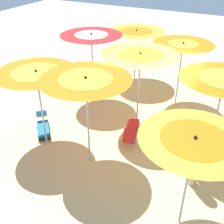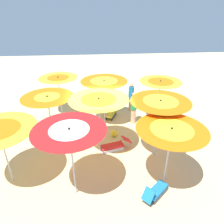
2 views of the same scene
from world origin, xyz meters
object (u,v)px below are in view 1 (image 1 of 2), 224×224
beach_umbrella_1 (86,87)px  beach_umbrella_5 (223,85)px  beach_umbrella_6 (136,35)px  lounger_2 (43,127)px  beach_umbrella_4 (140,60)px  beach_umbrella_2 (194,146)px  beach_umbrella_0 (37,78)px  beach_umbrella_7 (183,49)px  beach_umbrella_3 (92,40)px  lounger_0 (132,130)px  beachgoer_1 (197,155)px  beach_ball (161,141)px

beach_umbrella_1 → beach_umbrella_5: size_ratio=1.08×
beach_umbrella_6 → lounger_2: bearing=77.4°
beach_umbrella_4 → beach_umbrella_6: (1.38, -3.10, -0.26)m
beach_umbrella_2 → beach_umbrella_5: 2.68m
beach_umbrella_0 → beach_umbrella_5: beach_umbrella_0 is taller
beach_umbrella_4 → beach_umbrella_7: 2.15m
beach_umbrella_3 → lounger_0: bearing=146.0°
beach_umbrella_4 → beach_umbrella_7: bearing=-110.2°
beach_umbrella_1 → beachgoer_1: (-2.66, -0.41, -1.35)m
beach_umbrella_3 → beach_ball: beach_umbrella_3 is taller
beach_umbrella_2 → beach_umbrella_3: (4.30, -3.87, 0.25)m
beach_umbrella_2 → beachgoer_1: size_ratio=1.35×
beach_umbrella_1 → beachgoer_1: size_ratio=1.49×
beach_umbrella_3 → beachgoer_1: (-4.29, 2.64, -1.41)m
beach_umbrella_0 → beach_umbrella_2: bearing=167.6°
beach_umbrella_2 → beach_umbrella_7: beach_umbrella_7 is taller
beach_umbrella_1 → beach_umbrella_6: (0.90, -5.29, -0.26)m
beach_umbrella_1 → beach_ball: 2.96m
beach_umbrella_1 → beach_ball: size_ratio=7.69×
lounger_2 → beachgoer_1: 4.68m
beach_umbrella_3 → beach_umbrella_7: (-2.84, -1.14, -0.22)m
beach_umbrella_2 → beachgoer_1: 1.69m
beach_umbrella_6 → beach_ball: bearing=122.4°
beach_umbrella_7 → beach_ball: beach_umbrella_7 is taller
beach_umbrella_2 → beach_umbrella_7: (1.46, -5.01, 0.02)m
beach_umbrella_4 → beach_umbrella_6: size_ratio=1.07×
beach_ball → beach_umbrella_2: bearing=116.9°
beach_umbrella_3 → lounger_2: size_ratio=2.41×
beach_umbrella_6 → lounger_0: size_ratio=1.69×
beach_umbrella_3 → lounger_2: (0.35, 2.55, -2.08)m
lounger_0 → beach_umbrella_3: bearing=41.2°
beach_umbrella_5 → beachgoer_1: beach_umbrella_5 is taller
beachgoer_1 → lounger_2: bearing=143.2°
beach_umbrella_1 → beach_umbrella_3: beach_umbrella_3 is taller
beach_umbrella_6 → lounger_0: (-1.46, 3.71, -1.78)m
beach_umbrella_1 → beach_umbrella_2: 2.81m
beach_umbrella_1 → beach_umbrella_4: bearing=-102.3°
beach_umbrella_7 → lounger_0: beach_umbrella_7 is taller
beach_ball → beach_umbrella_1: bearing=44.6°
beach_umbrella_1 → beach_ball: (-1.51, -1.49, -2.07)m
beach_umbrella_7 → beach_ball: (-0.29, 2.70, -1.90)m
lounger_2 → beachgoer_1: size_ratio=0.62×
lounger_0 → lounger_2: 2.75m
beach_umbrella_0 → beach_ball: (-3.06, -1.38, -1.94)m
beach_umbrella_0 → beach_umbrella_3: beach_umbrella_3 is taller
beach_umbrella_4 → beachgoer_1: (-2.19, 1.77, -1.36)m
beach_umbrella_2 → beach_umbrella_4: bearing=-53.7°
lounger_0 → beachgoer_1: 2.50m
lounger_0 → lounger_2: lounger_2 is taller
beach_umbrella_2 → beach_umbrella_4: size_ratio=0.92×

